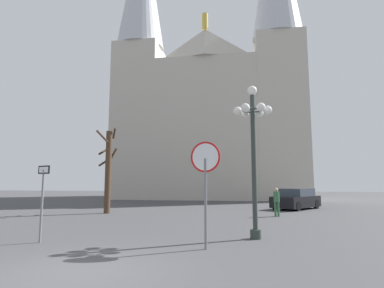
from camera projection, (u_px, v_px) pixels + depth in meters
The scene contains 8 objects.
ground_plane at pixel (76, 273), 6.34m from camera, with size 120.00×120.00×0.00m, color #424244.
cathedral at pixel (209, 101), 38.01m from camera, with size 22.05×12.67×37.33m.
stop_sign at pixel (205, 171), 8.90m from camera, with size 0.88×0.23×3.03m.
one_way_arrow_sign at pixel (43, 194), 9.77m from camera, with size 0.55×0.27×2.39m.
street_lamp at pixel (253, 139), 10.65m from camera, with size 1.32×1.19×5.22m.
bare_tree at pixel (108, 169), 19.10m from camera, with size 1.27×1.37×5.26m.
parked_car_near_black at pixel (296, 199), 21.76m from camera, with size 3.89×4.37×1.43m.
pedestrian_walking at pixel (277, 199), 17.10m from camera, with size 0.32×0.32×1.56m.
Camera 1 is at (3.35, -6.18, 1.85)m, focal length 28.97 mm.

